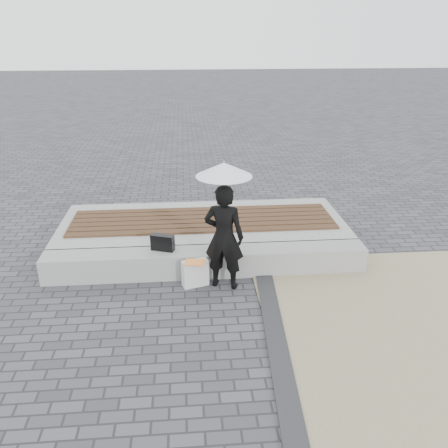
{
  "coord_description": "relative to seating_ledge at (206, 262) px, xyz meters",
  "views": [
    {
      "loc": [
        -0.28,
        -4.97,
        3.59
      ],
      "look_at": [
        0.24,
        1.19,
        1.0
      ],
      "focal_mm": 37.9,
      "sensor_mm": 36.0,
      "label": 1
    }
  ],
  "objects": [
    {
      "name": "handbag",
      "position": [
        -0.67,
        0.06,
        0.33
      ],
      "size": [
        0.38,
        0.24,
        0.25
      ],
      "primitive_type": "cube",
      "rotation": [
        0.0,
        0.0,
        -0.35
      ],
      "color": "black",
      "rests_on": "seating_ledge"
    },
    {
      "name": "timber_decking",
      "position": [
        0.0,
        1.2,
        0.22
      ],
      "size": [
        4.6,
        1.2,
        0.04
      ],
      "primitive_type": null,
      "color": "#523322",
      "rests_on": "timber_platform"
    },
    {
      "name": "ground",
      "position": [
        0.0,
        -1.6,
        -0.2
      ],
      "size": [
        80.0,
        80.0,
        0.0
      ],
      "primitive_type": "plane",
      "color": "#49484D",
      "rests_on": "ground"
    },
    {
      "name": "seating_ledge",
      "position": [
        0.0,
        0.0,
        0.0
      ],
      "size": [
        5.0,
        0.45,
        0.4
      ],
      "primitive_type": "cube",
      "color": "gray",
      "rests_on": "ground"
    },
    {
      "name": "edging_band",
      "position": [
        0.75,
        -2.1,
        -0.18
      ],
      "size": [
        0.61,
        5.2,
        0.04
      ],
      "primitive_type": "cube",
      "rotation": [
        0.0,
        0.0,
        -0.07
      ],
      "color": "#2B2B2D",
      "rests_on": "ground"
    },
    {
      "name": "timber_platform",
      "position": [
        0.0,
        1.2,
        0.0
      ],
      "size": [
        5.0,
        2.0,
        0.4
      ],
      "primitive_type": "cube",
      "color": "#AFAEAA",
      "rests_on": "ground"
    },
    {
      "name": "magazine",
      "position": [
        -0.18,
        -0.42,
        0.21
      ],
      "size": [
        0.32,
        0.25,
        0.01
      ],
      "primitive_type": "cube",
      "rotation": [
        0.0,
        0.0,
        -0.13
      ],
      "color": "red",
      "rests_on": "canvas_tote"
    },
    {
      "name": "woman",
      "position": [
        0.24,
        -0.41,
        0.6
      ],
      "size": [
        0.67,
        0.54,
        1.59
      ],
      "primitive_type": "imported",
      "rotation": [
        0.0,
        0.0,
        2.83
      ],
      "color": "black",
      "rests_on": "ground"
    },
    {
      "name": "parasol",
      "position": [
        0.24,
        -0.41,
        1.6
      ],
      "size": [
        0.78,
        0.78,
        0.99
      ],
      "rotation": [
        0.0,
        0.0,
        -0.35
      ],
      "color": "#A3A4A8",
      "rests_on": "ground"
    },
    {
      "name": "canvas_tote",
      "position": [
        -0.18,
        -0.37,
        0.0
      ],
      "size": [
        0.42,
        0.27,
        0.4
      ],
      "primitive_type": "cube",
      "rotation": [
        0.0,
        0.0,
        0.31
      ],
      "color": "silver",
      "rests_on": "ground"
    }
  ]
}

